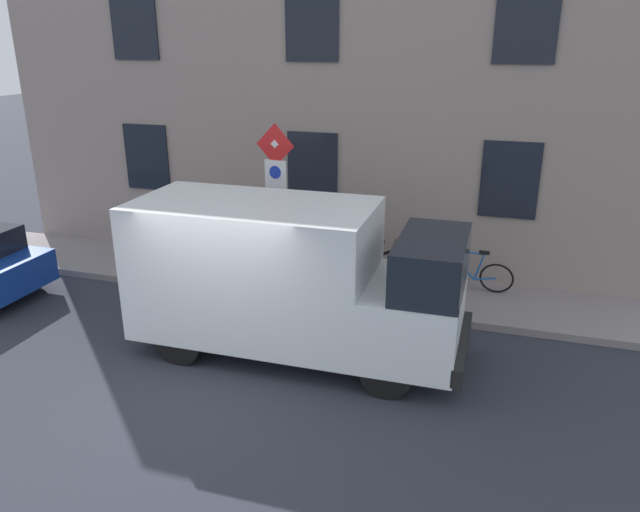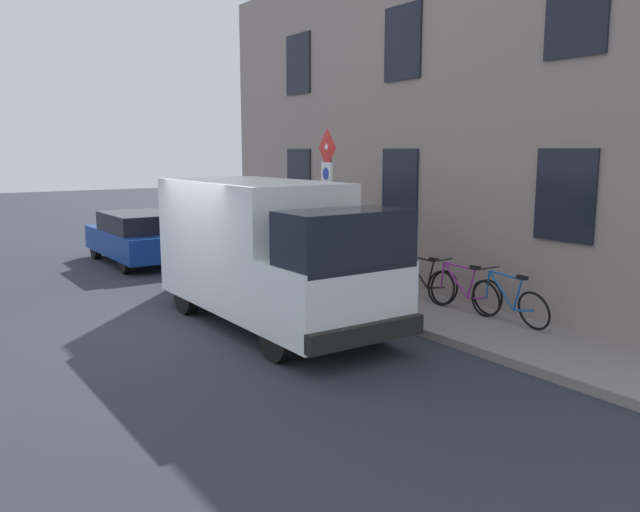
% 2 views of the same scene
% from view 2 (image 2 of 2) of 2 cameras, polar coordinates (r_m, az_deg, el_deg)
% --- Properties ---
extents(ground_plane, '(80.00, 80.00, 0.00)m').
position_cam_2_polar(ground_plane, '(11.62, -11.15, -5.91)').
color(ground_plane, '#2B2E38').
extents(sidewalk_slab, '(2.01, 16.64, 0.14)m').
position_cam_2_polar(sidewalk_slab, '(13.46, 3.77, -3.32)').
color(sidewalk_slab, gray).
rests_on(sidewalk_slab, ground_plane).
extents(building_facade, '(0.75, 14.64, 7.24)m').
position_cam_2_polar(building_facade, '(14.01, 8.40, 11.72)').
color(building_facade, gray).
rests_on(building_facade, ground_plane).
extents(sign_post_stacked, '(0.18, 0.56, 3.21)m').
position_cam_2_polar(sign_post_stacked, '(12.78, 0.70, 6.13)').
color(sign_post_stacked, '#474C47').
rests_on(sign_post_stacked, sidewalk_slab).
extents(delivery_van, '(2.03, 5.34, 2.50)m').
position_cam_2_polar(delivery_van, '(11.07, -4.64, 0.55)').
color(delivery_van, white).
rests_on(delivery_van, ground_plane).
extents(parked_hatchback, '(1.76, 4.00, 1.38)m').
position_cam_2_polar(parked_hatchback, '(17.93, -15.89, 1.70)').
color(parked_hatchback, '#143895').
rests_on(parked_hatchback, ground_plane).
extents(bicycle_blue, '(0.46, 1.72, 0.89)m').
position_cam_2_polar(bicycle_blue, '(11.27, 16.49, -3.92)').
color(bicycle_blue, black).
rests_on(bicycle_blue, sidewalk_slab).
extents(bicycle_purple, '(0.46, 1.71, 0.89)m').
position_cam_2_polar(bicycle_purple, '(11.93, 12.62, -3.02)').
color(bicycle_purple, black).
rests_on(bicycle_purple, sidewalk_slab).
extents(bicycle_black, '(0.46, 1.72, 0.89)m').
position_cam_2_polar(bicycle_black, '(12.65, 9.19, -2.21)').
color(bicycle_black, black).
rests_on(bicycle_black, sidewalk_slab).
extents(pedestrian, '(0.45, 0.35, 1.72)m').
position_cam_2_polar(pedestrian, '(15.66, -3.30, 2.21)').
color(pedestrian, '#262B47').
rests_on(pedestrian, sidewalk_slab).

